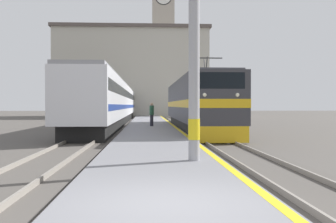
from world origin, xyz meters
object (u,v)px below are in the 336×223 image
at_px(passenger_train, 117,103).
at_px(person_on_platform, 152,114).
at_px(catenary_mast, 196,34).
at_px(locomotive_train, 195,105).
at_px(clock_tower, 163,36).

distance_m(passenger_train, person_on_platform, 15.18).
xyz_separation_m(catenary_mast, person_on_platform, (-1.03, 18.79, -2.69)).
bearing_deg(passenger_train, locomotive_train, -66.85).
xyz_separation_m(person_on_platform, clock_tower, (2.88, 47.46, 14.37)).
height_order(locomotive_train, clock_tower, clock_tower).
height_order(person_on_platform, clock_tower, clock_tower).
relative_size(passenger_train, person_on_platform, 28.88).
bearing_deg(clock_tower, person_on_platform, -93.48).
height_order(locomotive_train, passenger_train, locomotive_train).
distance_m(catenary_mast, clock_tower, 67.30).
bearing_deg(catenary_mast, passenger_train, 98.06).
xyz_separation_m(passenger_train, catenary_mast, (4.74, -33.48, 1.78)).
xyz_separation_m(locomotive_train, person_on_platform, (-3.19, 1.45, -0.69)).
relative_size(person_on_platform, clock_tower, 0.06).
bearing_deg(clock_tower, locomotive_train, -89.64).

